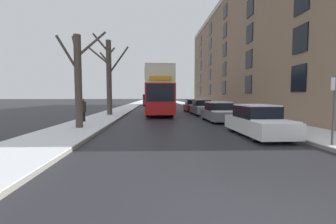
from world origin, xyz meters
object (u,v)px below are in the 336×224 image
Objects in this scene: oncoming_van at (148,100)px; bare_tree_left_0 at (79,78)px; parked_car_2 at (201,108)px; parked_car_3 at (193,106)px; pedestrian_left_sidewalk at (83,110)px; parked_car_1 at (219,112)px; street_sign_post at (334,108)px; parked_car_0 at (257,122)px; bare_tree_left_1 at (109,74)px; double_decker_bus at (159,90)px.

bare_tree_left_0 is at bearing -95.23° from oncoming_van.
parked_car_2 reaches higher than parked_car_3.
pedestrian_left_sidewalk is (-3.67, -29.54, -0.28)m from oncoming_van.
oncoming_van is at bearing 108.33° from parked_car_3.
street_sign_post is (1.40, -8.97, 0.78)m from parked_car_1.
pedestrian_left_sidewalk reaches higher than parked_car_1.
parked_car_3 is at bearing 90.00° from parked_car_2.
bare_tree_left_1 is at bearing 129.06° from parked_car_0.
bare_tree_left_1 is 11.28m from parked_car_3.
parked_car_0 is (8.86, -2.40, -2.16)m from bare_tree_left_0.
pedestrian_left_sidewalk reaches higher than parked_car_3.
bare_tree_left_0 is 32.67m from oncoming_van.
bare_tree_left_1 is 1.75× the size of parked_car_1.
parked_car_3 is at bearing -71.67° from oncoming_van.
bare_tree_left_1 is 0.64× the size of double_decker_bus.
double_decker_bus reaches higher than parked_car_0.
bare_tree_left_0 reaches higher than parked_car_0.
bare_tree_left_1 is 9.56m from parked_car_2.
double_decker_bus is 8.77m from parked_car_1.
parked_car_3 is 2.32× the size of pedestrian_left_sidewalk.
parked_car_2 is at bearing -18.29° from double_decker_bus.
bare_tree_left_0 is 13.40m from parked_car_2.
double_decker_bus is (4.59, 11.23, -0.29)m from bare_tree_left_0.
double_decker_bus is 2.73× the size of parked_car_2.
parked_car_1 is 1.68× the size of street_sign_post.
parked_car_1 is at bearing -60.10° from double_decker_bus.
bare_tree_left_1 reaches higher than parked_car_3.
parked_car_2 is at bearing 127.94° from pedestrian_left_sidewalk.
double_decker_bus is at bearing -140.75° from parked_car_3.
bare_tree_left_1 reaches higher than parked_car_0.
parked_car_2 is at bearing -75.44° from oncoming_van.
parked_car_2 is 4.90m from parked_car_3.
bare_tree_left_0 is at bearing -112.22° from double_decker_bus.
parked_car_1 is at bearing 98.86° from street_sign_post.
double_decker_bus is (4.67, 2.61, -1.33)m from bare_tree_left_1.
pedestrian_left_sidewalk is (-0.70, 2.96, -1.90)m from bare_tree_left_0.
bare_tree_left_0 is 12.13m from double_decker_bus.
double_decker_bus is 4.60× the size of street_sign_post.
oncoming_van is (-5.89, 28.69, 0.54)m from parked_car_1.
parked_car_0 is at bearing 116.77° from street_sign_post.
bare_tree_left_1 is at bearing 90.52° from bare_tree_left_0.
double_decker_bus is at bearing -85.65° from oncoming_van.
double_decker_bus is at bearing 119.90° from parked_car_1.
bare_tree_left_1 is 1.74× the size of parked_car_2.
street_sign_post is at bearing 55.74° from pedestrian_left_sidewalk.
pedestrian_left_sidewalk is at bearing -174.95° from parked_car_1.
parked_car_2 is at bearing -90.00° from parked_car_3.
bare_tree_left_1 is 17.40m from street_sign_post.
bare_tree_left_1 is at bearing -97.28° from oncoming_van.
bare_tree_left_1 reaches higher than parked_car_1.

